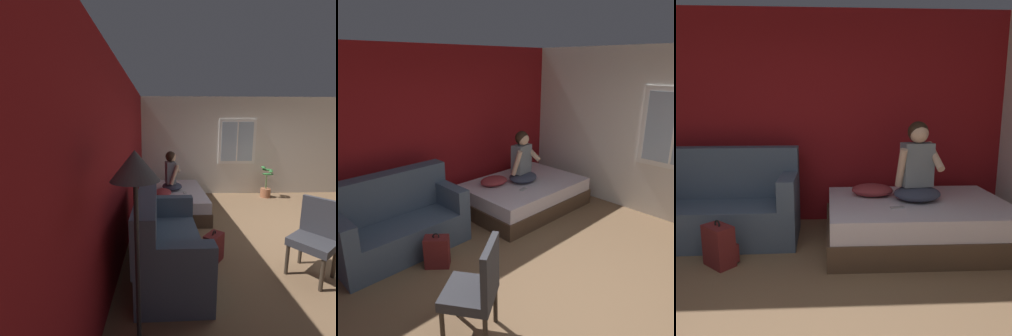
# 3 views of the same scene
# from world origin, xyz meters

# --- Properties ---
(wall_back_accent) EXTENTS (10.57, 0.16, 2.70)m
(wall_back_accent) POSITION_xyz_m (0.00, 3.14, 1.35)
(wall_back_accent) COLOR maroon
(wall_back_accent) RESTS_ON ground
(bed) EXTENTS (2.02, 1.40, 0.48)m
(bed) POSITION_xyz_m (1.47, 2.26, 0.24)
(bed) COLOR #4C3828
(bed) RESTS_ON ground
(couch) EXTENTS (1.71, 0.85, 1.04)m
(couch) POSITION_xyz_m (-0.73, 2.48, 0.39)
(couch) COLOR #47566B
(couch) RESTS_ON ground
(person_seated) EXTENTS (0.58, 0.51, 0.88)m
(person_seated) POSITION_xyz_m (1.46, 2.29, 0.84)
(person_seated) COLOR #383D51
(person_seated) RESTS_ON bed
(backpack) EXTENTS (0.35, 0.35, 0.46)m
(backpack) POSITION_xyz_m (-0.57, 1.80, 0.19)
(backpack) COLOR maroon
(backpack) RESTS_ON ground
(throw_pillow) EXTENTS (0.52, 0.42, 0.14)m
(throw_pillow) POSITION_xyz_m (0.99, 2.49, 0.55)
(throw_pillow) COLOR #993338
(throw_pillow) RESTS_ON bed
(cell_phone) EXTENTS (0.15, 0.09, 0.01)m
(cell_phone) POSITION_xyz_m (1.19, 2.01, 0.48)
(cell_phone) COLOR #B7B7BC
(cell_phone) RESTS_ON bed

